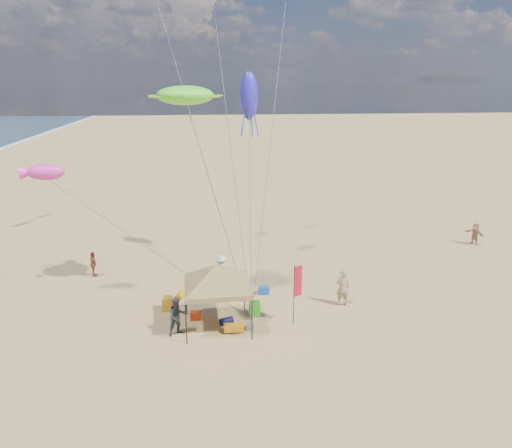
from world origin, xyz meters
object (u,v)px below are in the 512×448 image
object	(u,v)px
person_near_b	(178,316)
person_near_c	(221,270)
cooler_blue	(264,290)
beach_cart	(234,327)
cooler_red	(196,316)
chair_green	(255,309)
chair_yellow	(167,304)
person_far_c	(475,234)
canopy_tent	(216,267)
person_near_a	(343,288)
person_far_a	(93,264)
feather_flag	(297,285)

from	to	relation	value
person_near_b	person_near_c	xyz separation A→B (m)	(2.15, 5.21, -0.01)
cooler_blue	beach_cart	size ratio (longest dim) A/B	0.60
cooler_red	chair_green	distance (m)	2.81
chair_yellow	person_far_c	bearing A→B (deg)	20.76
chair_green	canopy_tent	bearing A→B (deg)	-153.78
person_near_a	person_far_a	distance (m)	14.17
chair_yellow	person_far_a	bearing A→B (deg)	132.61
person_near_c	person_far_c	world-z (taller)	person_near_c
beach_cart	canopy_tent	bearing A→B (deg)	140.41
cooler_red	person_near_b	world-z (taller)	person_near_b
chair_yellow	person_near_a	size ratio (longest dim) A/B	0.37
chair_green	cooler_red	bearing A→B (deg)	-177.98
person_near_a	cooler_blue	bearing A→B (deg)	-25.57
cooler_blue	person_near_b	xyz separation A→B (m)	(-4.33, -3.82, 0.70)
feather_flag	person_near_b	world-z (taller)	feather_flag
person_near_a	person_far_c	size ratio (longest dim) A/B	1.23
cooler_red	beach_cart	xyz separation A→B (m)	(1.70, -1.37, 0.01)
cooler_blue	chair_green	distance (m)	2.50
chair_green	person_far_a	distance (m)	10.47
chair_yellow	person_near_c	distance (m)	3.93
beach_cart	chair_green	bearing A→B (deg)	53.18
feather_flag	canopy_tent	bearing A→B (deg)	177.22
cooler_blue	beach_cart	world-z (taller)	cooler_blue
chair_green	beach_cart	xyz separation A→B (m)	(-1.10, -1.47, -0.15)
beach_cart	person_far_c	bearing A→B (deg)	30.59
cooler_blue	person_near_b	size ratio (longest dim) A/B	0.30
cooler_red	person_far_c	xyz separation A→B (m)	(18.95, 8.83, 0.58)
canopy_tent	chair_green	size ratio (longest dim) A/B	8.12
chair_green	chair_yellow	xyz separation A→B (m)	(-4.19, 1.02, 0.00)
feather_flag	cooler_blue	bearing A→B (deg)	107.23
cooler_blue	person_near_c	distance (m)	2.67
feather_flag	person_near_a	distance (m)	3.31
beach_cart	person_far_a	distance (m)	10.55
cooler_red	beach_cart	world-z (taller)	cooler_red
person_near_b	person_far_a	bearing A→B (deg)	98.17
chair_green	chair_yellow	bearing A→B (deg)	166.34
cooler_red	cooler_blue	size ratio (longest dim) A/B	1.00
cooler_blue	beach_cart	distance (m)	4.27
person_near_b	person_far_c	distance (m)	22.19
cooler_blue	person_near_b	bearing A→B (deg)	-138.55
person_far_a	person_near_a	bearing A→B (deg)	-117.30
person_near_a	person_far_c	bearing A→B (deg)	-145.45
chair_yellow	person_near_a	distance (m)	8.71
cooler_blue	chair_yellow	world-z (taller)	chair_yellow
cooler_red	chair_yellow	distance (m)	1.79
cooler_blue	chair_green	bearing A→B (deg)	-107.54
feather_flag	beach_cart	size ratio (longest dim) A/B	3.23
person_near_b	person_near_a	bearing A→B (deg)	-12.28
chair_green	person_near_c	world-z (taller)	person_near_c
cooler_red	cooler_blue	xyz separation A→B (m)	(3.55, 2.48, 0.00)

